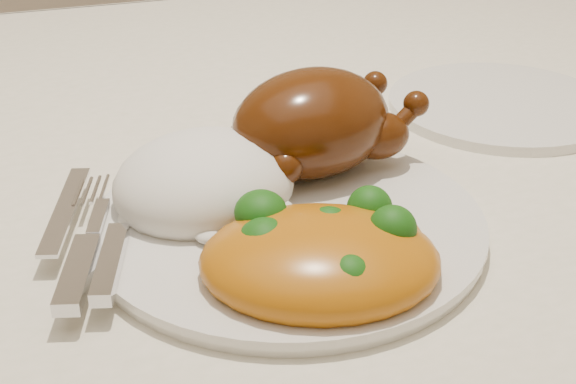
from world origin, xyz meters
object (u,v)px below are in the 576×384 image
object	(u,v)px
dining_table	(122,291)
roast_chicken	(316,122)
side_plate	(501,104)
dinner_plate	(288,225)

from	to	relation	value
dining_table	roast_chicken	size ratio (longest dim) A/B	9.79
dining_table	side_plate	size ratio (longest dim) A/B	7.74
dining_table	side_plate	xyz separation A→B (m)	(0.36, 0.03, 0.11)
dining_table	dinner_plate	size ratio (longest dim) A/B	6.05
dinner_plate	roast_chicken	size ratio (longest dim) A/B	1.62
roast_chicken	dinner_plate	bearing A→B (deg)	-137.25
dining_table	roast_chicken	bearing A→B (deg)	-18.39
dining_table	roast_chicken	xyz separation A→B (m)	(0.15, -0.05, 0.15)
dining_table	dinner_plate	world-z (taller)	dinner_plate
dining_table	roast_chicken	world-z (taller)	roast_chicken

